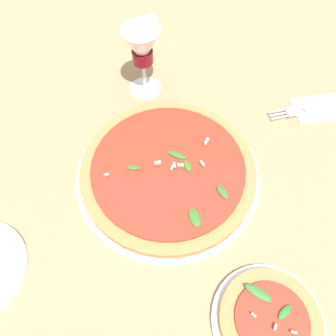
{
  "coord_description": "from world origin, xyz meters",
  "views": [
    {
      "loc": [
        -0.04,
        0.29,
        0.56
      ],
      "look_at": [
        -0.02,
        -0.03,
        0.03
      ],
      "focal_mm": 35.0,
      "sensor_mm": 36.0,
      "label": 1
    }
  ],
  "objects": [
    {
      "name": "shaker_pepper",
      "position": [
        0.05,
        -0.44,
        0.03
      ],
      "size": [
        0.03,
        0.03,
        0.07
      ],
      "color": "silver",
      "rests_on": "ground_plane"
    },
    {
      "name": "pizza_arugula_main",
      "position": [
        -0.02,
        -0.03,
        0.02
      ],
      "size": [
        0.36,
        0.36,
        0.05
      ],
      "color": "white",
      "rests_on": "ground_plane"
    },
    {
      "name": "napkin",
      "position": [
        -0.34,
        -0.23,
        0.0
      ],
      "size": [
        0.13,
        0.1,
        0.01
      ],
      "rotation": [
        0.0,
        0.0,
        0.24
      ],
      "color": "silver",
      "rests_on": "ground_plane"
    },
    {
      "name": "ground_plane",
      "position": [
        0.0,
        0.0,
        0.0
      ],
      "size": [
        6.0,
        6.0,
        0.0
      ],
      "primitive_type": "plane",
      "color": "#9E7A56"
    },
    {
      "name": "fork",
      "position": [
        -0.34,
        -0.23,
        0.01
      ],
      "size": [
        0.21,
        0.08,
        0.0
      ],
      "rotation": [
        0.0,
        0.0,
        0.32
      ],
      "color": "silver",
      "rests_on": "ground_plane"
    },
    {
      "name": "wine_glass",
      "position": [
        0.05,
        -0.26,
        0.11
      ],
      "size": [
        0.08,
        0.08,
        0.16
      ],
      "color": "white",
      "rests_on": "ground_plane"
    },
    {
      "name": "pizza_personal_side",
      "position": [
        -0.19,
        0.22,
        0.02
      ],
      "size": [
        0.17,
        0.17,
        0.04
      ],
      "color": "white",
      "rests_on": "ground_plane"
    }
  ]
}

